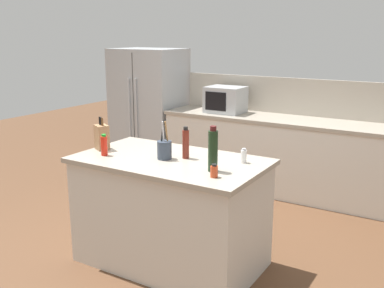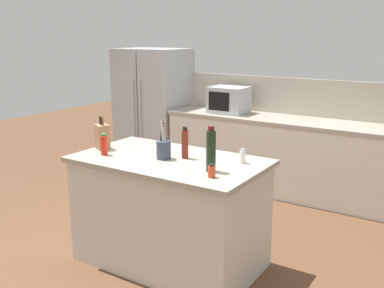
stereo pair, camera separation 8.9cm
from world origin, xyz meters
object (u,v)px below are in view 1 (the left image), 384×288
Objects in this scene: spice_jar_paprika at (214,171)px; refrigerator at (149,109)px; knife_block at (102,137)px; hot_sauce_bottle at (104,145)px; vinegar_bottle at (186,144)px; microwave at (225,100)px; wine_bottle at (213,150)px; utensil_crock at (164,149)px; salt_shaker at (244,156)px.

refrigerator is at bearing 134.33° from spice_jar_paprika.
refrigerator is at bearing 145.32° from knife_block.
vinegar_bottle is (0.63, 0.28, 0.04)m from hot_sauce_bottle.
vinegar_bottle is (0.72, -2.12, -0.04)m from microwave.
wine_bottle is at bearing -64.89° from microwave.
microwave is 2.30m from utensil_crock.
microwave is 1.36× the size of wine_bottle.
microwave reaches higher than vinegar_bottle.
salt_shaker is at bearing 15.38° from vinegar_bottle.
salt_shaker is 0.44× the size of vinegar_bottle.
salt_shaker is (0.60, 0.24, -0.03)m from utensil_crock.
knife_block is 0.91× the size of utensil_crock.
spice_jar_paprika is at bearing -35.94° from vinegar_bottle.
refrigerator reaches higher than spice_jar_paprika.
wine_bottle reaches higher than vinegar_bottle.
refrigerator is at bearing 140.27° from salt_shaker.
refrigerator is 17.62× the size of spice_jar_paprika.
salt_shaker is 0.64× the size of hot_sauce_bottle.
spice_jar_paprika is 0.45m from salt_shaker.
wine_bottle is at bearing -45.14° from refrigerator.
spice_jar_paprika is at bearing -1.88° from hot_sauce_bottle.
knife_block is at bearing 137.28° from hot_sauce_bottle.
refrigerator reaches higher than hot_sauce_bottle.
utensil_crock is (1.85, -2.28, 0.16)m from refrigerator.
knife_block is 1.09× the size of vinegar_bottle.
salt_shaker is 0.49m from vinegar_bottle.
hot_sauce_bottle is (-0.50, -0.18, 0.00)m from utensil_crock.
microwave is 1.47× the size of utensil_crock.
spice_jar_paprika is 0.83× the size of salt_shaker.
salt_shaker is at bearing 72.22° from wine_bottle.
wine_bottle is (0.50, -0.09, 0.08)m from utensil_crock.
salt_shaker is at bearing 86.88° from spice_jar_paprika.
hot_sauce_bottle is at bearing -61.08° from refrigerator.
hot_sauce_bottle is (-1.08, 0.04, 0.04)m from spice_jar_paprika.
microwave is at bearing 104.68° from utensil_crock.
salt_shaker is 1.18m from hot_sauce_bottle.
hot_sauce_bottle is 0.53× the size of wine_bottle.
wine_bottle is at bearing -9.76° from utensil_crock.
refrigerator is at bearing 132.54° from vinegar_bottle.
refrigerator reaches higher than knife_block.
knife_block is at bearing -167.75° from salt_shaker.
knife_block is 0.65m from utensil_crock.
vinegar_bottle is at bearing 151.65° from wine_bottle.
wine_bottle is at bearing -28.35° from vinegar_bottle.
spice_jar_paprika is (1.16, -2.44, -0.12)m from microwave.
utensil_crock is (0.65, 0.03, -0.03)m from knife_block.
microwave is 2.40m from hot_sauce_bottle.
knife_block is (-0.07, -2.26, -0.05)m from microwave.
hot_sauce_bottle is 0.70m from vinegar_bottle.
knife_block reaches higher than hot_sauce_bottle.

